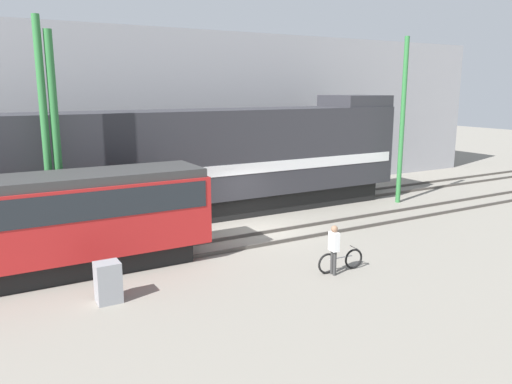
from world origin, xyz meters
name	(u,v)px	position (x,y,z in m)	size (l,w,h in m)	color
ground_plane	(259,231)	(0.00, 0.00, 0.00)	(120.00, 120.00, 0.00)	gray
track_near	(273,237)	(0.00, -1.19, 0.07)	(60.00, 1.50, 0.14)	#47423D
track_far	(224,213)	(0.00, 3.43, 0.07)	(60.00, 1.51, 0.14)	#47423D
building_backdrop	(169,113)	(0.00, 10.80, 4.60)	(44.35, 6.00, 9.20)	#99999E
freight_locomotive	(202,162)	(-1.10, 3.43, 2.67)	(21.60, 3.04, 5.71)	black
streetcar	(48,220)	(-8.54, -1.19, 1.92)	(10.38, 2.54, 3.35)	black
bicycle	(341,261)	(-0.02, -5.54, 0.36)	(1.79, 0.44, 0.78)	black
person	(334,245)	(-0.43, -5.66, 1.03)	(0.25, 0.37, 1.69)	#333333
utility_pole_left	(46,140)	(-8.13, 1.12, 4.28)	(0.27, 0.27, 8.55)	#2D7238
utility_pole_center	(57,146)	(-7.79, 1.12, 4.04)	(0.30, 0.30, 8.08)	#2D7238
utility_pole_right	(402,122)	(9.38, 1.12, 4.34)	(0.25, 0.25, 8.69)	#2D7238
signal_box	(108,282)	(-7.44, -4.15, 0.60)	(0.70, 0.60, 1.20)	gray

